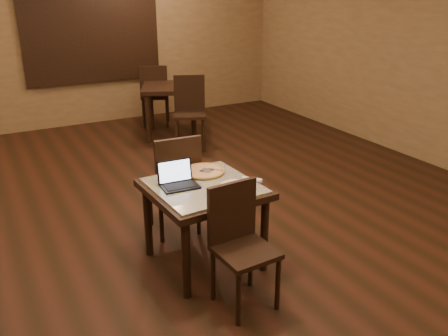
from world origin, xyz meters
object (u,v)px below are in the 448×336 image
laptop (177,179)px  other_table_a_chair_near (190,108)px  other_table_a_chair_far (155,92)px  chair_main_near (239,238)px  pizza_pan (204,173)px  chair_main_far (176,179)px  tiled_table (204,196)px  other_table_a (171,94)px

laptop → other_table_a_chair_near: (1.48, 2.96, -0.21)m
other_table_a_chair_far → chair_main_near: bearing=100.7°
chair_main_near → pizza_pan: (0.12, 0.85, 0.22)m
chair_main_near → laptop: (-0.20, 0.71, 0.27)m
other_table_a_chair_near → other_table_a_chair_far: same height
chair_main_far → laptop: bearing=73.8°
chair_main_far → other_table_a_chair_near: 2.77m
pizza_pan → chair_main_far: bearing=109.0°
laptop → other_table_a_chair_far: size_ratio=0.30×
tiled_table → other_table_a_chair_near: other_table_a_chair_near is taller
laptop → other_table_a_chair_far: 4.47m
pizza_pan → other_table_a: 3.64m
other_table_a → chair_main_near: bearing=-81.8°
chair_main_far → other_table_a: size_ratio=0.88×
pizza_pan → other_table_a_chair_near: 3.05m
chair_main_far → pizza_pan: 0.43m
laptop → pizza_pan: (0.32, 0.14, -0.05)m
chair_main_near → other_table_a_chair_far: bearing=73.0°
other_table_a → chair_main_far: bearing=-87.7°
chair_main_far → laptop: chair_main_far is taller
laptop → other_table_a_chair_near: other_table_a_chair_near is taller
other_table_a → tiled_table: bearing=-84.2°
other_table_a → other_table_a_chair_near: (0.04, -0.64, -0.08)m
tiled_table → pizza_pan: (0.12, 0.24, 0.11)m
tiled_table → other_table_a: bearing=68.6°
tiled_table → other_table_a: other_table_a is taller
other_table_a → other_table_a_chair_far: (-0.04, 0.64, -0.08)m
chair_main_far → other_table_a_chair_far: 3.92m
other_table_a_chair_far → other_table_a: bearing=117.9°
chair_main_near → other_table_a_chair_far: size_ratio=0.90×
other_table_a → other_table_a_chair_near: other_table_a_chair_near is taller
tiled_table → laptop: (-0.20, 0.10, 0.16)m
tiled_table → pizza_pan: bearing=60.6°
laptop → pizza_pan: laptop is taller
chair_main_near → other_table_a_chair_far: (1.21, 4.95, 0.06)m
tiled_table → laptop: size_ratio=3.02×
laptop → other_table_a: bearing=72.1°
other_table_a → laptop: bearing=-87.5°
chair_main_near → other_table_a_chair_near: bearing=67.4°
chair_main_near → laptop: chair_main_near is taller
pizza_pan → other_table_a_chair_far: other_table_a_chair_far is taller
tiled_table → other_table_a_chair_far: (1.20, 4.34, -0.05)m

